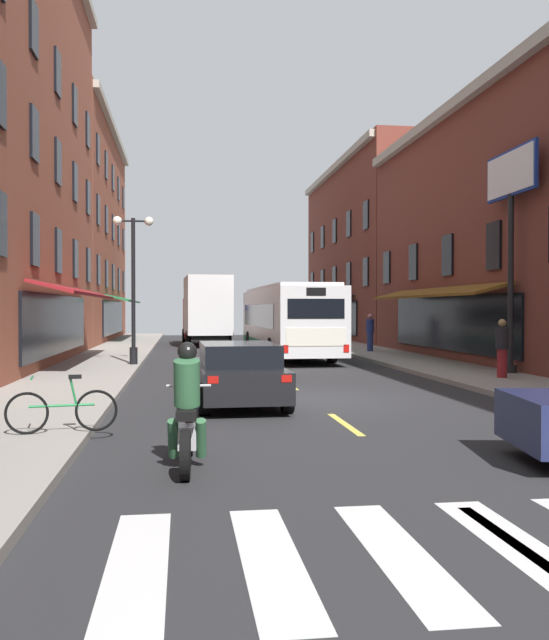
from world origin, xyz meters
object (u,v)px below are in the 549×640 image
at_px(billboard_sign, 511,202).
at_px(pedestrian_mid, 370,332).
at_px(box_truck, 206,311).
at_px(pedestrian_far, 502,348).
at_px(street_lamp_twin, 133,282).
at_px(transit_bus, 287,320).
at_px(bicycle_near, 62,410).
at_px(sedan_near, 238,373).
at_px(motorcycle_rider, 187,414).

relative_size(billboard_sign, pedestrian_mid, 3.93).
bearing_deg(billboard_sign, box_truck, 113.72).
bearing_deg(pedestrian_mid, billboard_sign, -170.29).
relative_size(box_truck, pedestrian_far, 4.26).
bearing_deg(street_lamp_twin, box_truck, 78.16).
distance_m(billboard_sign, street_lamp_twin, 12.89).
bearing_deg(transit_bus, street_lamp_twin, -141.72).
distance_m(box_truck, bicycle_near, 28.52).
bearing_deg(sedan_near, pedestrian_mid, 64.86).
xyz_separation_m(sedan_near, bicycle_near, (-3.10, -3.98, -0.19)).
xyz_separation_m(transit_bus, street_lamp_twin, (-6.27, -4.95, 1.42)).
xyz_separation_m(billboard_sign, sedan_near, (-8.75, -4.72, -4.69)).
xyz_separation_m(transit_bus, bicycle_near, (-6.44, -18.55, -1.12)).
height_order(sedan_near, bicycle_near, sedan_near).
bearing_deg(motorcycle_rider, street_lamp_twin, 96.46).
bearing_deg(street_lamp_twin, sedan_near, -73.05).
xyz_separation_m(bicycle_near, pedestrian_far, (10.93, 7.36, 0.50)).
bearing_deg(bicycle_near, transit_bus, 70.86).
bearing_deg(pedestrian_mid, transit_bus, 110.94).
bearing_deg(motorcycle_rider, bicycle_near, 133.42).
height_order(motorcycle_rider, pedestrian_mid, pedestrian_mid).
bearing_deg(bicycle_near, billboard_sign, 36.27).
bearing_deg(billboard_sign, street_lamp_twin, 157.25).
relative_size(motorcycle_rider, street_lamp_twin, 0.40).
distance_m(sedan_near, street_lamp_twin, 10.33).
bearing_deg(bicycle_near, pedestrian_far, 33.94).
height_order(transit_bus, pedestrian_far, transit_bus).
bearing_deg(pedestrian_far, motorcycle_rider, 150.71).
xyz_separation_m(pedestrian_mid, street_lamp_twin, (-10.39, -6.28, 2.01)).
distance_m(billboard_sign, pedestrian_mid, 12.06).
bearing_deg(sedan_near, bicycle_near, -127.93).
relative_size(billboard_sign, motorcycle_rider, 3.29).
distance_m(motorcycle_rider, pedestrian_mid, 23.56).
relative_size(bicycle_near, pedestrian_far, 1.02).
bearing_deg(sedan_near, billboard_sign, 28.33).
xyz_separation_m(transit_bus, sedan_near, (-3.34, -14.57, -0.93)).
distance_m(sedan_near, motorcycle_rider, 6.14).
distance_m(sedan_near, pedestrian_mid, 17.56).
xyz_separation_m(transit_bus, pedestrian_mid, (4.12, 1.33, -0.58)).
bearing_deg(sedan_near, motorcycle_rider, -100.89).
relative_size(transit_bus, pedestrian_far, 7.13).
bearing_deg(motorcycle_rider, sedan_near, 79.11).
height_order(sedan_near, street_lamp_twin, street_lamp_twin).
height_order(bicycle_near, pedestrian_far, pedestrian_far).
height_order(box_truck, pedestrian_far, box_truck).
xyz_separation_m(sedan_near, motorcycle_rider, (-1.16, -6.03, 0.02)).
distance_m(transit_bus, motorcycle_rider, 21.11).
bearing_deg(box_truck, motorcycle_rider, -92.47).
distance_m(billboard_sign, bicycle_near, 15.49).
distance_m(transit_bus, pedestrian_mid, 4.37).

